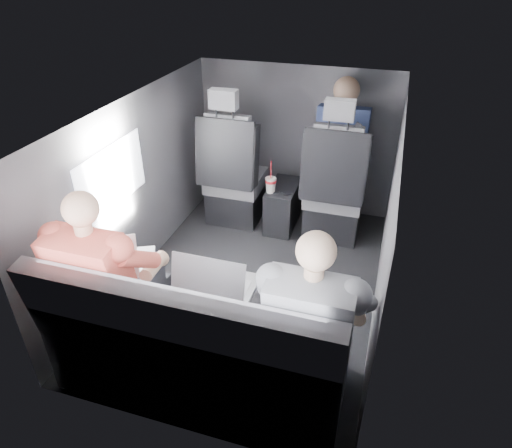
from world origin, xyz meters
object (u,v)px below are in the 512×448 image
(center_console, at_px, (283,206))
(passenger_front_right, at_px, (341,144))
(front_seat_right, at_px, (334,195))
(laptop_black, at_px, (322,296))
(laptop_white, at_px, (117,261))
(passenger_rear_left, at_px, (110,280))
(rear_bench, at_px, (195,355))
(soda_cup, at_px, (271,184))
(passenger_rear_right, at_px, (313,324))
(laptop_silver, at_px, (216,283))
(front_seat_left, at_px, (234,181))

(center_console, xyz_separation_m, passenger_front_right, (0.44, 0.22, 0.56))
(front_seat_right, relative_size, laptop_black, 3.41)
(laptop_white, relative_size, passenger_rear_left, 0.39)
(passenger_rear_left, distance_m, passenger_front_right, 2.28)
(passenger_front_right, bearing_deg, rear_bench, -101.47)
(passenger_rear_left, xyz_separation_m, passenger_front_right, (0.96, 2.06, 0.13))
(soda_cup, xyz_separation_m, passenger_rear_right, (0.69, -1.70, 0.15))
(front_seat_right, distance_m, laptop_silver, 1.74)
(laptop_white, height_order, laptop_silver, laptop_silver)
(passenger_front_right, bearing_deg, laptop_white, -118.15)
(laptop_white, distance_m, passenger_front_right, 2.16)
(rear_bench, bearing_deg, front_seat_right, 76.69)
(laptop_white, xyz_separation_m, passenger_rear_right, (1.19, -0.16, -0.01))
(rear_bench, distance_m, passenger_rear_left, 0.62)
(rear_bench, bearing_deg, laptop_white, 156.31)
(laptop_silver, bearing_deg, front_seat_left, 106.55)
(passenger_rear_right, bearing_deg, passenger_front_right, 94.71)
(rear_bench, relative_size, laptop_silver, 3.98)
(center_console, relative_size, passenger_front_right, 0.53)
(soda_cup, bearing_deg, passenger_front_right, 34.85)
(passenger_rear_right, bearing_deg, laptop_black, 88.84)
(laptop_black, height_order, passenger_rear_left, passenger_rear_left)
(rear_bench, height_order, laptop_silver, rear_bench)
(rear_bench, height_order, laptop_black, rear_bench)
(rear_bench, bearing_deg, passenger_rear_right, 8.91)
(laptop_white, xyz_separation_m, passenger_front_right, (1.02, 1.90, 0.12))
(laptop_white, height_order, passenger_rear_left, passenger_rear_left)
(center_console, xyz_separation_m, laptop_black, (0.61, -1.64, 0.43))
(laptop_white, height_order, passenger_rear_right, passenger_rear_right)
(passenger_rear_right, bearing_deg, laptop_white, 172.36)
(passenger_rear_left, relative_size, passenger_front_right, 1.36)
(front_seat_right, distance_m, laptop_black, 1.62)
(front_seat_left, distance_m, passenger_rear_right, 2.11)
(rear_bench, distance_m, laptop_black, 0.76)
(soda_cup, relative_size, passenger_rear_right, 0.24)
(front_seat_left, distance_m, laptop_white, 1.67)
(front_seat_left, relative_size, passenger_front_right, 1.41)
(front_seat_right, xyz_separation_m, laptop_white, (-1.03, -1.65, 0.24))
(front_seat_left, xyz_separation_m, passenger_rear_right, (1.06, -1.81, 0.22))
(laptop_black, bearing_deg, passenger_rear_left, -169.61)
(front_seat_right, height_order, laptop_black, front_seat_right)
(passenger_front_right, bearing_deg, laptop_black, -84.64)
(soda_cup, bearing_deg, front_seat_left, 164.61)
(soda_cup, distance_m, laptop_black, 1.66)
(soda_cup, height_order, passenger_rear_right, passenger_rear_right)
(soda_cup, relative_size, passenger_rear_left, 0.24)
(rear_bench, xyz_separation_m, laptop_silver, (0.05, 0.23, 0.33))
(center_console, relative_size, laptop_silver, 1.19)
(rear_bench, xyz_separation_m, laptop_black, (0.61, 0.30, 0.32))
(front_seat_left, bearing_deg, laptop_white, -94.55)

